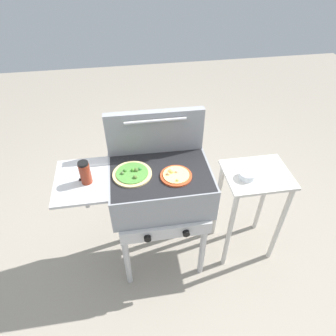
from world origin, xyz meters
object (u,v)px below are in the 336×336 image
Objects in this scene: pizza_cheese at (176,175)px; topping_bowl_near at (247,175)px; grill at (158,189)px; prep_table at (252,197)px; sauce_jar at (85,173)px; pizza_veggie at (132,174)px.

pizza_cheese is 0.50m from topping_bowl_near.
pizza_cheese is (0.10, -0.06, 0.15)m from grill.
prep_table is 0.27m from topping_bowl_near.
grill reaches higher than prep_table.
prep_table is at bearing 18.05° from topping_bowl_near.
pizza_cheese is 1.80× the size of topping_bowl_near.
grill is 0.19m from pizza_cheese.
topping_bowl_near is (1.01, -0.00, -0.16)m from sauce_jar.
pizza_cheese is 0.53m from sauce_jar.
sauce_jar reaches higher than pizza_veggie.
pizza_cheese is at bearing -173.80° from prep_table.
prep_table is (0.57, 0.06, -0.35)m from pizza_cheese.
prep_table is (0.67, 0.00, -0.20)m from grill.
sauce_jar reaches higher than prep_table.
prep_table is at bearing 1.34° from sauce_jar.
pizza_veggie is 2.24× the size of topping_bowl_near.
pizza_cheese is 0.67m from prep_table.
grill is at bearing 150.28° from pizza_cheese.
pizza_veggie is 0.90m from prep_table.
grill is 1.22× the size of prep_table.
grill is 3.99× the size of pizza_veggie.
sauce_jar reaches higher than topping_bowl_near.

